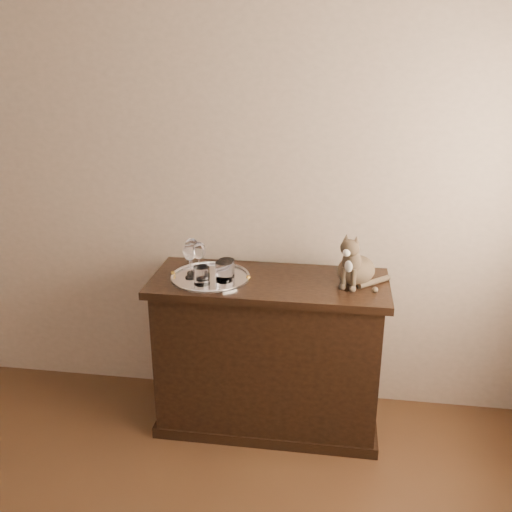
{
  "coord_description": "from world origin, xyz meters",
  "views": [
    {
      "loc": [
        0.92,
        -0.69,
        1.96
      ],
      "look_at": [
        0.53,
        1.95,
        0.97
      ],
      "focal_mm": 40.0,
      "sensor_mm": 36.0,
      "label": 1
    }
  ],
  "objects": [
    {
      "name": "wall_back",
      "position": [
        0.0,
        2.25,
        1.35
      ],
      "size": [
        4.0,
        0.1,
        2.7
      ],
      "primitive_type": "cube",
      "color": "tan",
      "rests_on": "ground"
    },
    {
      "name": "sideboard",
      "position": [
        0.6,
        1.94,
        0.42
      ],
      "size": [
        1.2,
        0.5,
        0.85
      ],
      "primitive_type": null,
      "color": "black",
      "rests_on": "ground"
    },
    {
      "name": "tray",
      "position": [
        0.3,
        1.91,
        0.85
      ],
      "size": [
        0.4,
        0.4,
        0.01
      ],
      "primitive_type": "cylinder",
      "color": "silver",
      "rests_on": "sideboard"
    },
    {
      "name": "wine_glass_a",
      "position": [
        0.2,
        1.95,
        0.95
      ],
      "size": [
        0.07,
        0.07,
        0.19
      ],
      "primitive_type": null,
      "color": "white",
      "rests_on": "tray"
    },
    {
      "name": "wine_glass_c",
      "position": [
        0.21,
        1.89,
        0.95
      ],
      "size": [
        0.07,
        0.07,
        0.18
      ],
      "primitive_type": null,
      "color": "white",
      "rests_on": "tray"
    },
    {
      "name": "wine_glass_d",
      "position": [
        0.25,
        1.91,
        0.95
      ],
      "size": [
        0.07,
        0.07,
        0.19
      ],
      "primitive_type": null,
      "color": "white",
      "rests_on": "tray"
    },
    {
      "name": "tumbler_a",
      "position": [
        0.38,
        1.87,
        0.91
      ],
      "size": [
        0.09,
        0.09,
        0.1
      ],
      "primitive_type": "cylinder",
      "color": "white",
      "rests_on": "tray"
    },
    {
      "name": "tumbler_b",
      "position": [
        0.28,
        1.82,
        0.9
      ],
      "size": [
        0.08,
        0.08,
        0.09
      ],
      "primitive_type": "cylinder",
      "color": "silver",
      "rests_on": "tray"
    },
    {
      "name": "tumbler_c",
      "position": [
        0.38,
        1.93,
        0.9
      ],
      "size": [
        0.08,
        0.08,
        0.09
      ],
      "primitive_type": "cylinder",
      "color": "silver",
      "rests_on": "tray"
    },
    {
      "name": "cat",
      "position": [
        1.03,
        1.97,
        0.99
      ],
      "size": [
        0.35,
        0.34,
        0.28
      ],
      "primitive_type": null,
      "rotation": [
        0.0,
        0.0,
        -0.39
      ],
      "color": "brown",
      "rests_on": "sideboard"
    }
  ]
}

